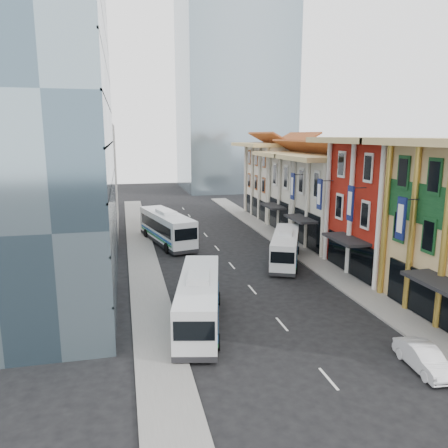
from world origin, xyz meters
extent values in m
plane|color=black|center=(0.00, 0.00, 0.00)|extent=(200.00, 200.00, 0.00)
cube|color=slate|center=(8.50, 22.00, 0.07)|extent=(3.00, 90.00, 0.15)
cube|color=slate|center=(-8.50, 22.00, 0.07)|extent=(3.00, 90.00, 0.15)
cube|color=#A71F12|center=(14.00, 17.00, 6.00)|extent=(8.00, 10.00, 12.00)
cube|color=beige|center=(14.00, 26.50, 5.00)|extent=(8.00, 9.00, 10.00)
cube|color=beige|center=(14.00, 35.50, 5.00)|extent=(8.00, 9.00, 10.00)
cube|color=beige|center=(14.00, 46.00, 5.50)|extent=(8.00, 12.00, 11.00)
cube|color=#435A6A|center=(-17.00, 19.00, 15.00)|extent=(12.00, 26.00, 30.00)
cube|color=gray|center=(-16.00, 42.00, 7.00)|extent=(10.00, 18.00, 14.00)
imported|color=silver|center=(5.50, 0.67, 0.68)|extent=(1.77, 4.25, 1.37)
camera|label=1|loc=(-10.18, -18.23, 12.70)|focal=35.00mm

